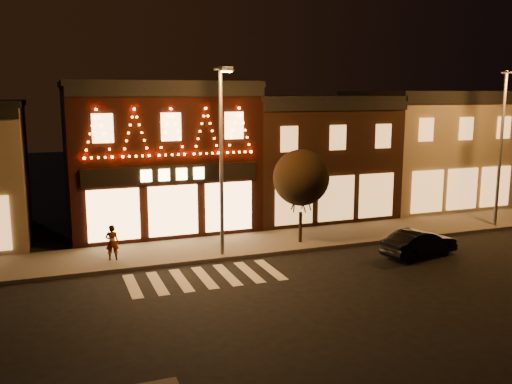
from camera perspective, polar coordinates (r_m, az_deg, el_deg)
ground at (r=20.06m, az=-2.22°, el=-12.30°), size 120.00×120.00×0.00m
sidewalk_far at (r=27.82m, az=-3.54°, el=-5.68°), size 44.00×4.00×0.15m
building_pulp at (r=32.30m, az=-10.17°, el=3.78°), size 10.20×8.34×8.30m
building_right_a at (r=35.33m, az=5.20°, el=3.78°), size 9.20×8.28×7.50m
building_right_b at (r=40.05m, az=16.91°, el=4.35°), size 9.20×8.28×7.80m
streetlamp_mid at (r=25.17m, az=-3.53°, el=4.63°), size 0.64×1.99×8.68m
streetlamp_right at (r=33.87m, az=24.26°, el=5.24°), size 0.73×2.01×8.74m
tree_right at (r=27.81m, az=4.68°, el=1.48°), size 2.85×2.85×4.76m
dark_sedan at (r=27.45m, az=16.50°, el=-5.08°), size 4.08×2.07×1.28m
pedestrian at (r=26.06m, az=-14.63°, el=-5.06°), size 0.67×0.51×1.64m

